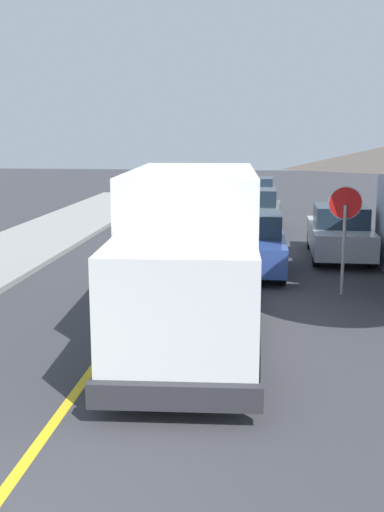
% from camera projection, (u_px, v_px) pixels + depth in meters
% --- Properties ---
extents(centre_line_yellow, '(0.16, 56.00, 0.01)m').
position_uv_depth(centre_line_yellow, '(146.00, 296.00, 15.33)').
color(centre_line_yellow, gold).
rests_on(centre_line_yellow, ground).
extents(box_truck, '(2.81, 7.31, 3.20)m').
position_uv_depth(box_truck, '(191.00, 247.00, 12.02)').
color(box_truck, white).
rests_on(box_truck, ground).
extents(parked_car_near, '(1.87, 4.43, 1.67)m').
position_uv_depth(parked_car_near, '(252.00, 244.00, 17.92)').
color(parked_car_near, '#2D4793').
rests_on(parked_car_near, ground).
extents(parked_car_mid, '(2.00, 4.48, 1.67)m').
position_uv_depth(parked_car_mid, '(256.00, 211.00, 25.10)').
color(parked_car_mid, '#4C564C').
rests_on(parked_car_mid, ground).
extents(parked_car_far, '(1.91, 4.44, 1.67)m').
position_uv_depth(parked_car_far, '(256.00, 196.00, 31.20)').
color(parked_car_far, '#B7B7BC').
rests_on(parked_car_far, ground).
extents(parked_van_across, '(1.84, 4.42, 1.67)m').
position_uv_depth(parked_van_across, '(340.00, 233.00, 19.79)').
color(parked_van_across, '#B7B7BC').
rests_on(parked_van_across, ground).
extents(stop_sign, '(0.80, 0.10, 2.65)m').
position_uv_depth(stop_sign, '(345.00, 219.00, 15.15)').
color(stop_sign, gray).
rests_on(stop_sign, ground).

